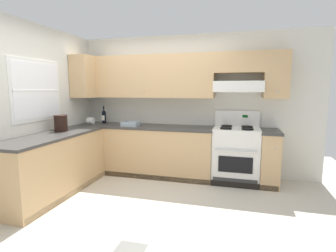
% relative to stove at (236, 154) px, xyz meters
% --- Properties ---
extents(ground_plane, '(7.04, 7.04, 0.00)m').
position_rel_stove_xyz_m(ground_plane, '(-1.37, -1.25, -0.48)').
color(ground_plane, beige).
extents(floor_accent_tile, '(0.30, 0.30, 0.01)m').
position_rel_stove_xyz_m(floor_accent_tile, '(-0.97, -2.28, -0.48)').
color(floor_accent_tile, slate).
rests_on(floor_accent_tile, ground_plane).
extents(wall_back, '(4.68, 0.57, 2.55)m').
position_rel_stove_xyz_m(wall_back, '(-0.98, 0.27, 1.00)').
color(wall_back, silver).
rests_on(wall_back, ground_plane).
extents(wall_left, '(0.47, 4.00, 2.55)m').
position_rel_stove_xyz_m(wall_left, '(-2.96, -1.03, 0.87)').
color(wall_left, silver).
rests_on(wall_left, ground_plane).
extents(counter_back_run, '(3.60, 0.65, 0.91)m').
position_rel_stove_xyz_m(counter_back_run, '(-1.41, -0.01, -0.03)').
color(counter_back_run, tan).
rests_on(counter_back_run, ground_plane).
extents(counter_left_run, '(0.63, 1.91, 0.91)m').
position_rel_stove_xyz_m(counter_left_run, '(-2.61, -1.26, -0.03)').
color(counter_left_run, tan).
rests_on(counter_left_run, ground_plane).
extents(stove, '(0.76, 0.62, 1.20)m').
position_rel_stove_xyz_m(stove, '(0.00, 0.00, 0.00)').
color(stove, white).
rests_on(stove, ground_plane).
extents(wine_bottle, '(0.07, 0.08, 0.34)m').
position_rel_stove_xyz_m(wine_bottle, '(-2.52, 0.11, 0.57)').
color(wine_bottle, black).
rests_on(wine_bottle, counter_back_run).
extents(bowl, '(0.29, 0.25, 0.08)m').
position_rel_stove_xyz_m(bowl, '(-1.87, -0.10, 0.46)').
color(bowl, '#9EADB7').
rests_on(bowl, counter_back_run).
extents(bucket, '(0.21, 0.21, 0.26)m').
position_rel_stove_xyz_m(bucket, '(-2.69, -0.96, 0.57)').
color(bucket, black).
rests_on(bucket, counter_left_run).
extents(paper_towel_roll, '(0.12, 0.12, 0.12)m').
position_rel_stove_xyz_m(paper_towel_roll, '(-2.72, -0.05, 0.49)').
color(paper_towel_roll, white).
rests_on(paper_towel_roll, counter_back_run).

